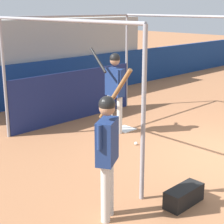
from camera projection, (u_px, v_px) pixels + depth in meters
outfield_wall at (47, 82)px, 11.80m from camera, size 24.00×0.12×1.32m
bleacher_section at (24, 58)px, 12.49m from camera, size 8.70×2.40×2.60m
batting_cage at (92, 79)px, 9.31m from camera, size 4.07×4.18×2.74m
home_plate at (125, 129)px, 9.29m from camera, size 0.44×0.44×0.02m
player_batter at (114, 85)px, 8.73m from camera, size 0.50×0.91×2.01m
player_waiting at (107, 146)px, 5.12m from camera, size 0.65×0.68×2.14m
equipment_bag at (184, 196)px, 5.74m from camera, size 0.70×0.28×0.28m
baseball at (136, 143)px, 8.22m from camera, size 0.07×0.07×0.07m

